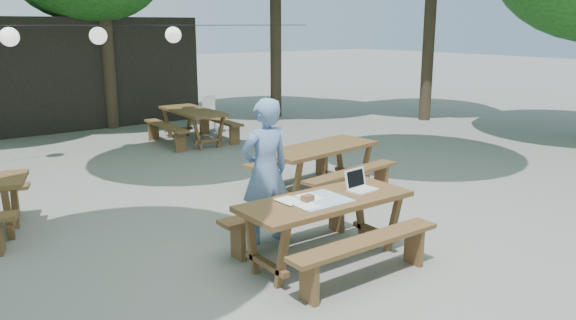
# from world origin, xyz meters

# --- Properties ---
(ground) EXTENTS (80.00, 80.00, 0.00)m
(ground) POSITION_xyz_m (0.00, 0.00, 0.00)
(ground) COLOR slate
(ground) RESTS_ON ground
(pavilion) EXTENTS (6.00, 3.00, 2.80)m
(pavilion) POSITION_xyz_m (0.50, 10.50, 1.40)
(pavilion) COLOR black
(pavilion) RESTS_ON ground
(main_picnic_table) EXTENTS (2.00, 1.58, 0.75)m
(main_picnic_table) POSITION_xyz_m (-0.06, -0.76, 0.39)
(main_picnic_table) COLOR #523D1D
(main_picnic_table) RESTS_ON ground
(picnic_table_ne) EXTENTS (2.09, 1.81, 0.75)m
(picnic_table_ne) POSITION_xyz_m (1.63, 1.36, 0.39)
(picnic_table_ne) COLOR #523D1D
(picnic_table_ne) RESTS_ON ground
(picnic_table_far_e) EXTENTS (1.65, 2.03, 0.75)m
(picnic_table_far_e) POSITION_xyz_m (1.81, 6.06, 0.39)
(picnic_table_far_e) COLOR #523D1D
(picnic_table_far_e) RESTS_ON ground
(woman) EXTENTS (0.68, 0.47, 1.79)m
(woman) POSITION_xyz_m (-0.24, 0.16, 0.89)
(woman) COLOR #6787BD
(woman) RESTS_ON ground
(plastic_chair) EXTENTS (0.57, 0.57, 0.90)m
(plastic_chair) POSITION_xyz_m (2.86, 6.92, 0.26)
(plastic_chair) COLOR silver
(plastic_chair) RESTS_ON ground
(laptop) EXTENTS (0.36, 0.29, 0.24)m
(laptop) POSITION_xyz_m (0.47, -0.74, 0.81)
(laptop) COLOR white
(laptop) RESTS_ON main_picnic_table
(tabletop_clutter) EXTENTS (0.71, 0.57, 0.08)m
(tabletop_clutter) POSITION_xyz_m (-0.22, -0.75, 0.76)
(tabletop_clutter) COLOR teal
(tabletop_clutter) RESTS_ON main_picnic_table
(paper_lanterns) EXTENTS (9.00, 0.34, 0.38)m
(paper_lanterns) POSITION_xyz_m (-0.19, 6.00, 2.40)
(paper_lanterns) COLOR black
(paper_lanterns) RESTS_ON ground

